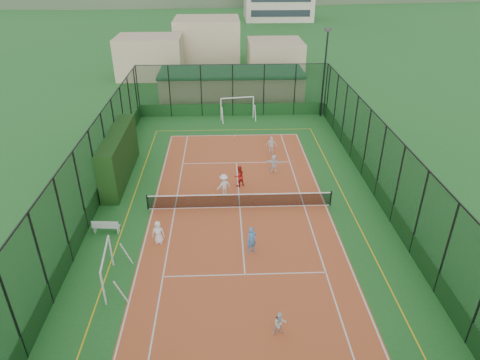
# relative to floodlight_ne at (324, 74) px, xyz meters

# --- Properties ---
(ground) EXTENTS (300.00, 300.00, 0.00)m
(ground) POSITION_rel_floodlight_ne_xyz_m (-8.60, -16.60, -4.12)
(ground) COLOR #226527
(ground) RESTS_ON ground
(court_slab) EXTENTS (11.17, 23.97, 0.01)m
(court_slab) POSITION_rel_floodlight_ne_xyz_m (-8.60, -16.60, -4.12)
(court_slab) COLOR #BD572A
(court_slab) RESTS_ON ground
(tennis_net) EXTENTS (11.67, 0.12, 1.06)m
(tennis_net) POSITION_rel_floodlight_ne_xyz_m (-8.60, -16.60, -3.59)
(tennis_net) COLOR black
(tennis_net) RESTS_ON ground
(perimeter_fence) EXTENTS (18.12, 34.12, 5.00)m
(perimeter_fence) POSITION_rel_floodlight_ne_xyz_m (-8.60, -16.60, -1.62)
(perimeter_fence) COLOR black
(perimeter_fence) RESTS_ON ground
(floodlight_ne) EXTENTS (0.60, 0.26, 8.25)m
(floodlight_ne) POSITION_rel_floodlight_ne_xyz_m (0.00, 0.00, 0.00)
(floodlight_ne) COLOR black
(floodlight_ne) RESTS_ON ground
(clubhouse) EXTENTS (15.20, 7.20, 3.15)m
(clubhouse) POSITION_rel_floodlight_ne_xyz_m (-8.60, 5.40, -2.55)
(clubhouse) COLOR tan
(clubhouse) RESTS_ON ground
(hedge_left) EXTENTS (1.17, 7.78, 3.40)m
(hedge_left) POSITION_rel_floodlight_ne_xyz_m (-16.90, -12.18, -2.42)
(hedge_left) COLOR black
(hedge_left) RESTS_ON ground
(white_bench) EXTENTS (1.58, 0.54, 0.87)m
(white_bench) POSITION_rel_floodlight_ne_xyz_m (-16.40, -19.01, -3.69)
(white_bench) COLOR white
(white_bench) RESTS_ON ground
(futsal_goal_near) EXTENTS (2.98, 1.13, 1.88)m
(futsal_goal_near) POSITION_rel_floodlight_ne_xyz_m (-15.25, -23.38, -3.19)
(futsal_goal_near) COLOR white
(futsal_goal_near) RESTS_ON ground
(futsal_goal_far) EXTENTS (3.36, 1.45, 2.10)m
(futsal_goal_far) POSITION_rel_floodlight_ne_xyz_m (-8.19, -0.52, -3.08)
(futsal_goal_far) COLOR white
(futsal_goal_far) RESTS_ON ground
(child_near_left) EXTENTS (0.68, 0.45, 1.38)m
(child_near_left) POSITION_rel_floodlight_ne_xyz_m (-13.25, -20.14, -3.43)
(child_near_left) COLOR white
(child_near_left) RESTS_ON court_slab
(child_near_mid) EXTENTS (0.66, 0.58, 1.53)m
(child_near_mid) POSITION_rel_floodlight_ne_xyz_m (-8.15, -21.14, -3.35)
(child_near_mid) COLOR #4787C9
(child_near_mid) RESTS_ON court_slab
(child_near_right) EXTENTS (0.61, 0.50, 1.15)m
(child_near_right) POSITION_rel_floodlight_ne_xyz_m (-7.32, -26.79, -3.54)
(child_near_right) COLOR white
(child_near_right) RESTS_ON court_slab
(child_far_left) EXTENTS (1.16, 1.00, 1.55)m
(child_far_left) POSITION_rel_floodlight_ne_xyz_m (-9.59, -15.06, -3.34)
(child_far_left) COLOR white
(child_far_left) RESTS_ON court_slab
(child_far_right) EXTENTS (0.92, 0.55, 1.46)m
(child_far_right) POSITION_rel_floodlight_ne_xyz_m (-5.77, -8.65, -3.39)
(child_far_right) COLOR white
(child_far_right) RESTS_ON court_slab
(child_far_back) EXTENTS (1.31, 0.73, 1.35)m
(child_far_back) POSITION_rel_floodlight_ne_xyz_m (-5.91, -11.79, -3.44)
(child_far_back) COLOR white
(child_far_back) RESTS_ON court_slab
(coach) EXTENTS (0.91, 0.85, 1.49)m
(coach) POSITION_rel_floodlight_ne_xyz_m (-8.53, -13.81, -3.37)
(coach) COLOR red
(coach) RESTS_ON court_slab
(tennis_balls) EXTENTS (6.73, 1.22, 0.07)m
(tennis_balls) POSITION_rel_floodlight_ne_xyz_m (-8.52, -15.46, -4.08)
(tennis_balls) COLOR #CCE033
(tennis_balls) RESTS_ON court_slab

